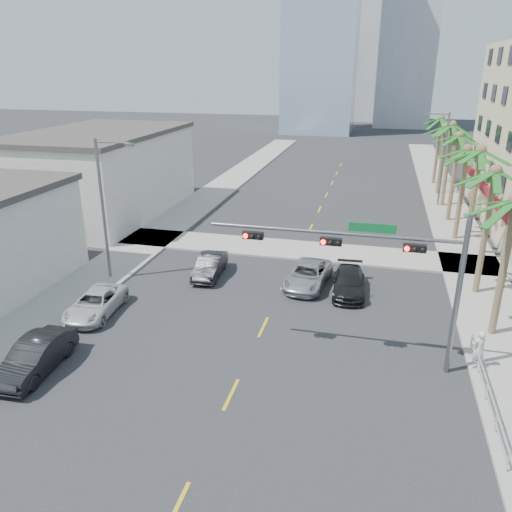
{
  "coord_description": "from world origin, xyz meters",
  "views": [
    {
      "loc": [
        5.25,
        -12.82,
        12.99
      ],
      "look_at": [
        -0.72,
        11.32,
        3.5
      ],
      "focal_mm": 35.0,
      "sensor_mm": 36.0,
      "label": 1
    }
  ],
  "objects_px": {
    "car_lane_left": "(210,266)",
    "car_lane_center": "(308,275)",
    "traffic_signal_mast": "(383,262)",
    "car_parked_far": "(96,303)",
    "car_lane_right": "(349,283)",
    "pedestrian": "(478,349)",
    "car_parked_mid": "(36,356)"
  },
  "relations": [
    {
      "from": "car_lane_left",
      "to": "car_lane_center",
      "type": "relative_size",
      "value": 0.85
    },
    {
      "from": "traffic_signal_mast",
      "to": "car_lane_center",
      "type": "height_order",
      "value": "traffic_signal_mast"
    },
    {
      "from": "car_parked_far",
      "to": "traffic_signal_mast",
      "type": "bearing_deg",
      "value": -9.09
    },
    {
      "from": "car_lane_right",
      "to": "car_lane_left",
      "type": "bearing_deg",
      "value": 173.84
    },
    {
      "from": "car_lane_left",
      "to": "car_lane_right",
      "type": "xyz_separation_m",
      "value": [
        9.08,
        -0.49,
        -0.03
      ]
    },
    {
      "from": "traffic_signal_mast",
      "to": "car_parked_far",
      "type": "bearing_deg",
      "value": 175.18
    },
    {
      "from": "car_lane_left",
      "to": "car_lane_right",
      "type": "height_order",
      "value": "car_lane_left"
    },
    {
      "from": "car_lane_right",
      "to": "pedestrian",
      "type": "relative_size",
      "value": 2.53
    },
    {
      "from": "car_lane_left",
      "to": "pedestrian",
      "type": "xyz_separation_m",
      "value": [
        15.3,
        -7.5,
        0.36
      ]
    },
    {
      "from": "car_lane_right",
      "to": "pedestrian",
      "type": "distance_m",
      "value": 9.38
    },
    {
      "from": "car_parked_far",
      "to": "pedestrian",
      "type": "bearing_deg",
      "value": -6.56
    },
    {
      "from": "traffic_signal_mast",
      "to": "car_lane_right",
      "type": "xyz_separation_m",
      "value": [
        -1.71,
        7.51,
        -4.38
      ]
    },
    {
      "from": "car_parked_mid",
      "to": "car_lane_right",
      "type": "xyz_separation_m",
      "value": [
        13.12,
        11.89,
        -0.09
      ]
    },
    {
      "from": "car_lane_right",
      "to": "pedestrian",
      "type": "xyz_separation_m",
      "value": [
        6.22,
        -7.01,
        0.4
      ]
    },
    {
      "from": "car_parked_mid",
      "to": "car_lane_center",
      "type": "height_order",
      "value": "car_parked_mid"
    },
    {
      "from": "car_parked_mid",
      "to": "car_lane_center",
      "type": "distance_m",
      "value": 16.26
    },
    {
      "from": "traffic_signal_mast",
      "to": "car_lane_center",
      "type": "bearing_deg",
      "value": 118.2
    },
    {
      "from": "traffic_signal_mast",
      "to": "car_lane_right",
      "type": "relative_size",
      "value": 2.38
    },
    {
      "from": "car_parked_mid",
      "to": "car_parked_far",
      "type": "relative_size",
      "value": 0.99
    },
    {
      "from": "car_lane_left",
      "to": "car_lane_center",
      "type": "height_order",
      "value": "car_lane_left"
    },
    {
      "from": "car_parked_mid",
      "to": "car_lane_left",
      "type": "height_order",
      "value": "car_parked_mid"
    },
    {
      "from": "traffic_signal_mast",
      "to": "car_parked_mid",
      "type": "bearing_deg",
      "value": -163.54
    },
    {
      "from": "car_parked_far",
      "to": "car_lane_center",
      "type": "distance_m",
      "value": 12.8
    },
    {
      "from": "car_parked_mid",
      "to": "car_lane_right",
      "type": "relative_size",
      "value": 0.99
    },
    {
      "from": "car_lane_left",
      "to": "car_parked_mid",
      "type": "bearing_deg",
      "value": -112.31
    },
    {
      "from": "car_lane_left",
      "to": "car_lane_right",
      "type": "relative_size",
      "value": 0.92
    },
    {
      "from": "traffic_signal_mast",
      "to": "car_parked_mid",
      "type": "xyz_separation_m",
      "value": [
        -14.83,
        -4.38,
        -4.3
      ]
    },
    {
      "from": "car_lane_center",
      "to": "car_lane_right",
      "type": "height_order",
      "value": "car_lane_center"
    },
    {
      "from": "car_lane_left",
      "to": "pedestrian",
      "type": "relative_size",
      "value": 2.33
    },
    {
      "from": "traffic_signal_mast",
      "to": "car_parked_far",
      "type": "height_order",
      "value": "traffic_signal_mast"
    },
    {
      "from": "car_parked_mid",
      "to": "car_lane_right",
      "type": "height_order",
      "value": "car_parked_mid"
    },
    {
      "from": "pedestrian",
      "to": "car_parked_far",
      "type": "bearing_deg",
      "value": -28.24
    }
  ]
}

